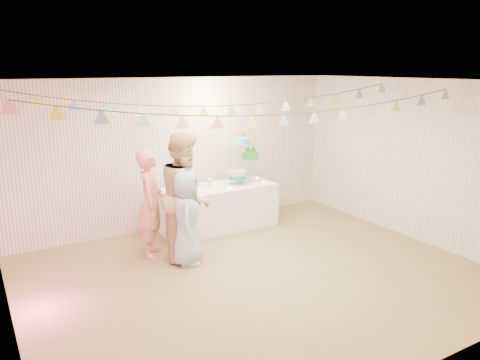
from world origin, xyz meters
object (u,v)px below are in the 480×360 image
person_adult_a (151,203)px  person_child (187,218)px  cake_stand (244,159)px  person_adult_b (185,196)px  table (218,207)px

person_adult_a → person_child: 0.64m
cake_stand → person_child: 2.07m
person_adult_b → person_adult_a: bearing=85.9°
person_adult_a → person_adult_b: bearing=-97.1°
table → cake_stand: size_ratio=2.39×
cake_stand → person_adult_a: (-1.97, -0.62, -0.36)m
person_adult_a → cake_stand: bearing=-45.9°
person_adult_a → person_adult_b: size_ratio=0.87×
person_child → cake_stand: bearing=-27.5°
cake_stand → person_adult_b: size_ratio=0.45×
cake_stand → person_adult_b: person_adult_b is taller
person_adult_b → person_child: bearing=-171.4°
cake_stand → person_adult_a: 2.10m
person_child → table: bearing=-17.3°
cake_stand → person_child: cake_stand is taller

